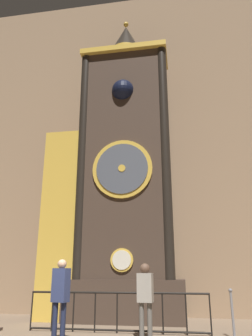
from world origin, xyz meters
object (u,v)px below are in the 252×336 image
(clock_tower, at_px, (116,177))
(stanchion_post, at_px, (233,322))
(visitor_far, at_px, (145,293))
(visitor_near, at_px, (61,292))

(clock_tower, xyz_separation_m, stanchion_post, (3.16, -2.19, -4.15))
(clock_tower, height_order, stanchion_post, clock_tower)
(visitor_far, distance_m, stanchion_post, 2.06)
(clock_tower, distance_m, visitor_far, 4.59)
(visitor_far, bearing_deg, stanchion_post, 20.73)
(stanchion_post, bearing_deg, clock_tower, 145.31)
(visitor_near, height_order, stanchion_post, visitor_near)
(clock_tower, height_order, visitor_near, clock_tower)
(visitor_far, xyz_separation_m, stanchion_post, (1.91, 0.47, -0.62))
(visitor_far, height_order, stanchion_post, visitor_far)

